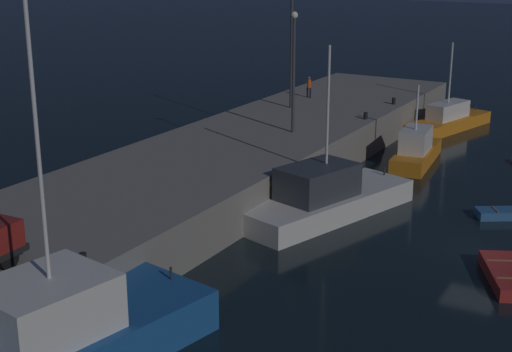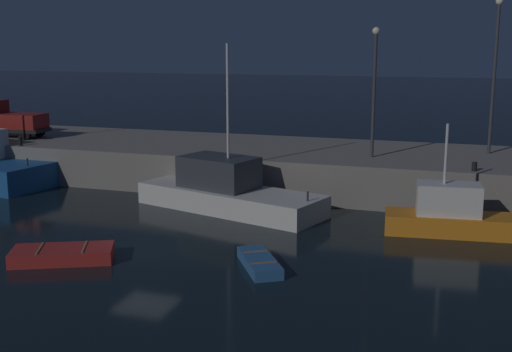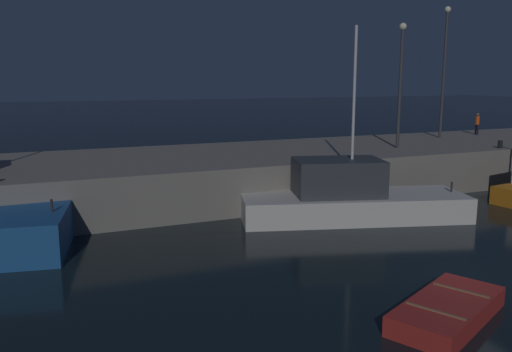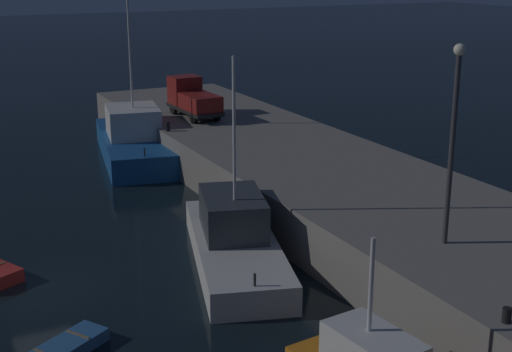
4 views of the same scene
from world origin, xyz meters
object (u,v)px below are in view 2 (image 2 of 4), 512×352
at_px(lamp_post_east, 495,66).
at_px(rowboat_white_mid, 259,263).
at_px(lamp_post_west, 374,82).
at_px(utility_truck, 7,120).
at_px(dinghy_orange_near, 62,255).
at_px(fishing_boat_blue, 227,191).
at_px(bollard_west, 474,167).
at_px(fishing_boat_orange, 455,216).
at_px(bollard_central, 20,141).

bearing_deg(lamp_post_east, rowboat_white_mid, -117.12).
bearing_deg(lamp_post_west, utility_truck, 179.61).
xyz_separation_m(dinghy_orange_near, lamp_post_west, (10.64, 15.96, 6.59)).
distance_m(fishing_boat_blue, bollard_west, 13.37).
height_order(fishing_boat_orange, bollard_west, fishing_boat_orange).
distance_m(lamp_post_east, bollard_central, 30.49).
xyz_separation_m(fishing_boat_orange, lamp_post_west, (-5.06, 6.57, 5.95)).
distance_m(fishing_boat_orange, bollard_west, 4.37).
bearing_deg(bollard_central, fishing_boat_orange, -7.45).
distance_m(fishing_boat_orange, dinghy_orange_near, 18.30).
distance_m(dinghy_orange_near, bollard_central, 17.94).
height_order(rowboat_white_mid, utility_truck, utility_truck).
bearing_deg(rowboat_white_mid, dinghy_orange_near, -167.52).
height_order(lamp_post_east, utility_truck, lamp_post_east).
relative_size(rowboat_white_mid, bollard_west, 7.31).
height_order(dinghy_orange_near, bollard_central, bollard_central).
relative_size(lamp_post_east, utility_truck, 1.70).
bearing_deg(dinghy_orange_near, rowboat_white_mid, 12.48).
bearing_deg(fishing_boat_blue, fishing_boat_orange, -4.80).
relative_size(fishing_boat_blue, lamp_post_west, 1.50).
distance_m(fishing_boat_blue, rowboat_white_mid, 9.84).
height_order(dinghy_orange_near, rowboat_white_mid, dinghy_orange_near).
bearing_deg(bollard_central, utility_truck, 137.98).
distance_m(fishing_boat_orange, lamp_post_west, 10.20).
height_order(lamp_post_west, utility_truck, lamp_post_west).
height_order(dinghy_orange_near, lamp_post_west, lamp_post_west).
xyz_separation_m(rowboat_white_mid, lamp_post_east, (9.07, 17.71, 7.55)).
relative_size(fishing_boat_blue, bollard_central, 18.79).
relative_size(fishing_boat_orange, bollard_west, 15.25).
distance_m(fishing_boat_orange, rowboat_white_mid, 10.68).
relative_size(fishing_boat_orange, utility_truck, 1.32).
xyz_separation_m(rowboat_white_mid, bollard_west, (8.24, 11.52, 2.45)).
bearing_deg(fishing_boat_orange, fishing_boat_blue, 175.20).
relative_size(fishing_boat_orange, lamp_post_west, 0.95).
distance_m(rowboat_white_mid, utility_truck, 27.95).
height_order(fishing_boat_orange, lamp_post_east, lamp_post_east).
relative_size(lamp_post_east, bollard_west, 19.61).
xyz_separation_m(fishing_boat_blue, bollard_central, (-15.60, 2.61, 1.70)).
distance_m(lamp_post_west, lamp_post_east, 7.59).
bearing_deg(fishing_boat_blue, lamp_post_east, 33.48).
xyz_separation_m(utility_truck, bollard_central, (3.45, -3.11, -0.95)).
height_order(fishing_boat_blue, rowboat_white_mid, fishing_boat_blue).
bearing_deg(lamp_post_east, utility_truck, -174.11).
relative_size(utility_truck, bollard_central, 9.09).
bearing_deg(bollard_central, lamp_post_west, 7.35).
height_order(lamp_post_west, lamp_post_east, lamp_post_east).
xyz_separation_m(bollard_west, bollard_central, (-28.54, -0.30, 0.06)).
height_order(dinghy_orange_near, lamp_post_east, lamp_post_east).
xyz_separation_m(fishing_boat_orange, bollard_west, (0.76, 3.93, 1.75)).
distance_m(fishing_boat_blue, utility_truck, 20.07).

